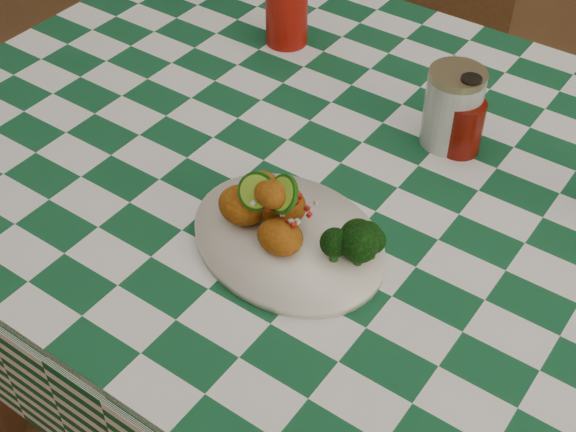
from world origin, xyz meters
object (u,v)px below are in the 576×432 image
Objects in this scene: plate at (288,240)px; mason_jar at (453,107)px; dining_table at (378,349)px; wooden_chair_left at (415,98)px; fried_chicken_pile at (276,206)px; ketchup_bottle at (465,115)px; red_tumbler at (287,9)px.

plate is 2.29× the size of mason_jar.
plate reaches higher than dining_table.
mason_jar is at bearing 87.28° from dining_table.
mason_jar is 0.15× the size of wooden_chair_left.
dining_table is at bearing 66.49° from fried_chicken_pile.
plate is 0.35m from ketchup_bottle.
red_tumbler reaches higher than dining_table.
red_tumbler is 0.61m from wooden_chair_left.
mason_jar is (0.39, -0.10, -0.00)m from red_tumbler.
fried_chicken_pile is 0.54m from red_tumbler.
ketchup_bottle reaches higher than plate.
plate is 0.99m from wooden_chair_left.
wooden_chair_left is at bearing 104.14° from fried_chicken_pile.
dining_table is 12.15× the size of fried_chicken_pile.
mason_jar is (-0.03, 0.01, -0.00)m from ketchup_bottle.
fried_chicken_pile is 0.36m from mason_jar.
dining_table is at bearing -92.72° from mason_jar.
ketchup_bottle is (0.10, 0.33, 0.06)m from plate.
plate is 0.55m from red_tumbler.
plate is at bearing -108.21° from dining_table.
red_tumbler reaches higher than mason_jar.
ketchup_bottle reaches higher than dining_table.
plate is at bearing -96.23° from wooden_chair_left.
mason_jar is at bearing -14.37° from red_tumbler.
red_tumbler is at bearing 125.71° from plate.
mason_jar is at bearing -81.52° from wooden_chair_left.
wooden_chair_left is (-0.32, 0.55, -0.41)m from mason_jar.
red_tumbler is 0.43m from ketchup_bottle.
plate is 2.22× the size of ketchup_bottle.
mason_jar reaches higher than fried_chicken_pile.
fried_chicken_pile reaches higher than plate.
red_tumbler is 0.40m from mason_jar.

